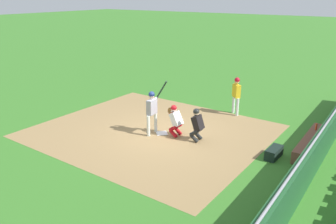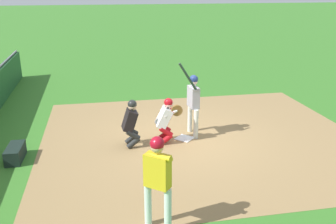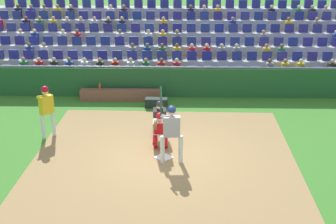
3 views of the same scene
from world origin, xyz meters
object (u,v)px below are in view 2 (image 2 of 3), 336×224
Objects in this scene: catcher_crouching at (166,118)px; home_plate_umpire at (131,121)px; on_deck_batter at (158,174)px; equipment_duffel_bag at (15,153)px; batter_at_plate at (193,98)px; home_plate_marker at (184,138)px.

home_plate_umpire is at bearing -87.48° from catcher_crouching.
on_deck_batter reaches higher than catcher_crouching.
catcher_crouching is 1.50× the size of equipment_duffel_bag.
batter_at_plate reaches higher than catcher_crouching.
equipment_duffel_bag is (0.65, -4.71, -0.92)m from batter_at_plate.
on_deck_batter is (3.84, -1.47, 1.06)m from home_plate_marker.
catcher_crouching is 3.91m from equipment_duffel_bag.
home_plate_marker is at bearing 96.58° from home_plate_umpire.
home_plate_marker is 0.52× the size of equipment_duffel_bag.
catcher_crouching is at bearing 166.13° from on_deck_batter.
on_deck_batter is at bearing 43.88° from equipment_duffel_bag.
equipment_duffel_bag is at bearing -139.14° from on_deck_batter.
catcher_crouching is 3.83m from on_deck_batter.
batter_at_plate is at bearing 112.99° from catcher_crouching.
equipment_duffel_bag is at bearing -82.09° from batter_at_plate.
batter_at_plate reaches higher than equipment_duffel_bag.
equipment_duffel_bag reaches higher than home_plate_marker.
home_plate_marker is 0.20× the size of batter_at_plate.
batter_at_plate reaches higher than on_deck_batter.
home_plate_marker is at bearing 103.38° from catcher_crouching.
batter_at_plate is (-0.23, 0.29, 1.09)m from home_plate_marker.
catcher_crouching is at bearing 97.38° from equipment_duffel_bag.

